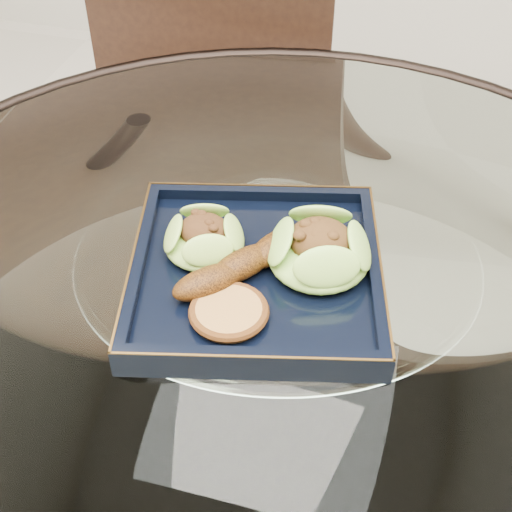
# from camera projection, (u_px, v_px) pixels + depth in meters

# --- Properties ---
(dining_table) EXTENTS (1.13, 1.13, 0.77)m
(dining_table) POSITION_uv_depth(u_px,v_px,m) (274.00, 375.00, 0.90)
(dining_table) COLOR white
(dining_table) RESTS_ON ground
(dining_chair) EXTENTS (0.51, 0.51, 1.06)m
(dining_chair) POSITION_uv_depth(u_px,v_px,m) (201.00, 149.00, 1.29)
(dining_chair) COLOR black
(dining_chair) RESTS_ON ground
(navy_plate) EXTENTS (0.33, 0.33, 0.02)m
(navy_plate) POSITION_uv_depth(u_px,v_px,m) (256.00, 276.00, 0.78)
(navy_plate) COLOR black
(navy_plate) RESTS_ON dining_table
(lettuce_wrap_left) EXTENTS (0.09, 0.09, 0.03)m
(lettuce_wrap_left) POSITION_uv_depth(u_px,v_px,m) (204.00, 240.00, 0.79)
(lettuce_wrap_left) COLOR #6B9E2D
(lettuce_wrap_left) RESTS_ON navy_plate
(lettuce_wrap_right) EXTENTS (0.13, 0.13, 0.04)m
(lettuce_wrap_right) POSITION_uv_depth(u_px,v_px,m) (319.00, 253.00, 0.77)
(lettuce_wrap_right) COLOR #76B033
(lettuce_wrap_right) RESTS_ON navy_plate
(roasted_plantain) EXTENTS (0.12, 0.15, 0.03)m
(roasted_plantain) POSITION_uv_depth(u_px,v_px,m) (242.00, 264.00, 0.76)
(roasted_plantain) COLOR #582D09
(roasted_plantain) RESTS_ON navy_plate
(crumb_patty) EXTENTS (0.09, 0.09, 0.01)m
(crumb_patty) POSITION_uv_depth(u_px,v_px,m) (229.00, 313.00, 0.72)
(crumb_patty) COLOR #AF743A
(crumb_patty) RESTS_ON navy_plate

